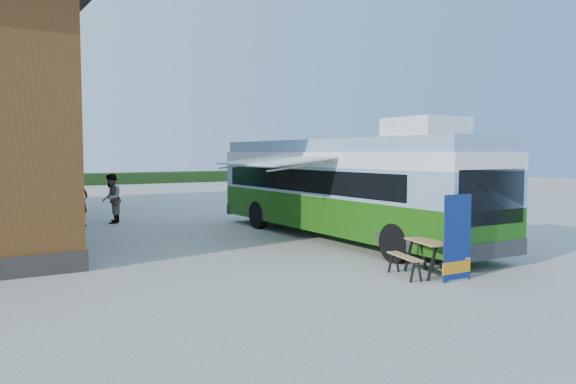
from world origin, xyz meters
TOP-DOWN VIEW (x-y plane):
  - ground at (0.00, 0.00)m, footprint 100.00×100.00m
  - hedge at (8.00, 38.00)m, footprint 40.00×3.00m
  - bus at (1.80, 0.83)m, footprint 2.90×12.37m
  - awning at (-0.25, 1.18)m, footprint 2.63×4.17m
  - banner at (0.24, -5.43)m, footprint 0.84×0.19m
  - picnic_table at (0.10, -4.68)m, footprint 1.72×1.61m
  - person_a at (-4.82, 8.60)m, footprint 0.85×0.82m
  - person_b at (-3.57, 8.95)m, footprint 1.08×1.20m
  - slurry_tanker at (-5.70, 19.93)m, footprint 2.05×6.26m

SIDE VIEW (x-z plane):
  - ground at x=0.00m, z-range 0.00..0.00m
  - hedge at x=8.00m, z-range 0.00..1.00m
  - picnic_table at x=0.10m, z-range 0.20..1.02m
  - banner at x=0.24m, z-range -0.18..1.75m
  - person_a at x=-4.82m, z-range 0.00..1.96m
  - person_b at x=-3.57m, z-range 0.00..2.01m
  - slurry_tanker at x=-5.70m, z-range 0.18..2.49m
  - bus at x=1.80m, z-range -0.08..3.70m
  - awning at x=-0.25m, z-range 2.51..3.02m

